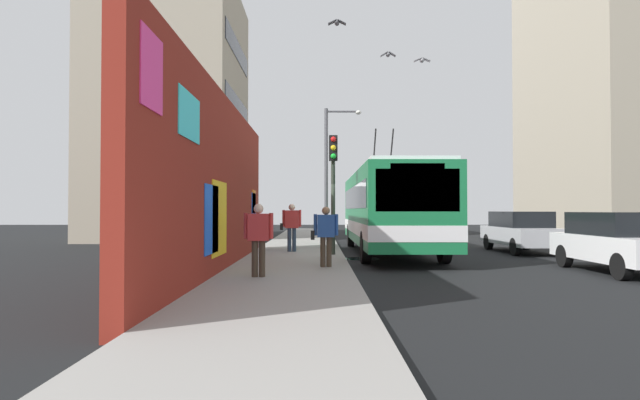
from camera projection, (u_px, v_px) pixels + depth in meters
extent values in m
plane|color=black|center=(343.00, 259.00, 17.17)|extent=(80.00, 80.00, 0.00)
cube|color=gray|center=(296.00, 256.00, 17.16)|extent=(48.00, 3.20, 0.15)
cube|color=maroon|center=(221.00, 185.00, 13.15)|extent=(13.89, 0.30, 4.56)
cube|color=#F2338C|center=(152.00, 71.00, 7.18)|extent=(0.94, 0.02, 1.10)
cube|color=blue|center=(212.00, 219.00, 11.20)|extent=(1.41, 0.02, 1.51)
cube|color=orange|center=(254.00, 202.00, 18.55)|extent=(0.99, 0.02, 0.84)
cube|color=yellow|center=(220.00, 218.00, 12.10)|extent=(1.73, 0.02, 1.76)
cube|color=blue|center=(254.00, 212.00, 18.50)|extent=(1.05, 0.02, 1.36)
cube|color=#33D8E5|center=(190.00, 116.00, 9.28)|extent=(1.49, 0.02, 0.85)
cube|color=#9E937F|center=(173.00, 114.00, 29.24)|extent=(9.12, 7.40, 14.30)
cube|color=black|center=(237.00, 162.00, 29.20)|extent=(7.75, 0.04, 1.10)
cube|color=black|center=(238.00, 106.00, 29.27)|extent=(7.75, 0.04, 1.10)
cube|color=black|center=(238.00, 51.00, 29.33)|extent=(7.75, 0.04, 1.10)
cube|color=#9E937F|center=(603.00, 70.00, 31.94)|extent=(12.79, 6.49, 20.89)
cube|color=#19723F|center=(388.00, 208.00, 19.25)|extent=(11.37, 2.64, 2.55)
cube|color=silver|center=(388.00, 173.00, 19.28)|extent=(10.91, 2.43, 0.12)
cube|color=white|center=(388.00, 227.00, 19.23)|extent=(11.39, 2.66, 0.44)
cube|color=black|center=(418.00, 190.00, 13.59)|extent=(0.04, 2.24, 1.15)
cube|color=black|center=(388.00, 198.00, 19.26)|extent=(10.46, 2.67, 0.81)
cube|color=orange|center=(417.00, 168.00, 13.62)|extent=(0.06, 1.45, 0.28)
cylinder|color=black|center=(391.00, 155.00, 21.00)|extent=(1.43, 0.06, 2.00)
cylinder|color=black|center=(374.00, 155.00, 21.00)|extent=(1.43, 0.06, 2.00)
cylinder|color=black|center=(444.00, 247.00, 15.59)|extent=(1.00, 0.28, 1.00)
cylinder|color=black|center=(366.00, 247.00, 15.58)|extent=(1.00, 0.28, 1.00)
cylinder|color=black|center=(404.00, 235.00, 22.87)|extent=(1.00, 0.28, 1.00)
cylinder|color=black|center=(350.00, 235.00, 22.86)|extent=(1.00, 0.28, 1.00)
cube|color=white|center=(620.00, 248.00, 13.24)|extent=(4.17, 1.79, 0.66)
cube|color=black|center=(618.00, 224.00, 13.33)|extent=(2.50, 1.61, 0.60)
cylinder|color=black|center=(622.00, 267.00, 11.85)|extent=(0.64, 0.22, 0.64)
cylinder|color=black|center=(620.00, 256.00, 14.61)|extent=(0.64, 0.22, 0.64)
cylinder|color=black|center=(564.00, 256.00, 14.60)|extent=(0.64, 0.22, 0.64)
cube|color=#B7B7BC|center=(521.00, 236.00, 19.73)|extent=(4.40, 1.76, 0.66)
cube|color=black|center=(520.00, 219.00, 19.83)|extent=(2.64, 1.58, 0.60)
cylinder|color=black|center=(559.00, 247.00, 18.27)|extent=(0.64, 0.22, 0.64)
cylinder|color=black|center=(516.00, 247.00, 18.26)|extent=(0.64, 0.22, 0.64)
cylinder|color=black|center=(526.00, 242.00, 21.18)|extent=(0.64, 0.22, 0.64)
cylinder|color=black|center=(488.00, 242.00, 21.17)|extent=(0.64, 0.22, 0.64)
cylinder|color=#3F3326|center=(329.00, 252.00, 13.34)|extent=(0.14, 0.14, 0.78)
cylinder|color=#3F3326|center=(323.00, 252.00, 13.34)|extent=(0.14, 0.14, 0.78)
cube|color=#264C99|center=(326.00, 226.00, 13.35)|extent=(0.22, 0.45, 0.58)
cylinder|color=#264C99|center=(337.00, 225.00, 13.35)|extent=(0.09, 0.09, 0.55)
cylinder|color=#264C99|center=(315.00, 225.00, 13.35)|extent=(0.09, 0.09, 0.55)
sphere|color=#936B4C|center=(326.00, 211.00, 13.36)|extent=(0.21, 0.21, 0.21)
cube|color=black|center=(313.00, 235.00, 13.35)|extent=(0.14, 0.10, 0.24)
cylinder|color=#3F3326|center=(262.00, 259.00, 11.34)|extent=(0.14, 0.14, 0.80)
cylinder|color=#3F3326|center=(255.00, 259.00, 11.34)|extent=(0.14, 0.14, 0.80)
cube|color=#BF3333|center=(259.00, 227.00, 11.36)|extent=(0.22, 0.47, 0.60)
cylinder|color=#BF3333|center=(271.00, 226.00, 11.36)|extent=(0.09, 0.09, 0.57)
cylinder|color=#BF3333|center=(246.00, 226.00, 11.36)|extent=(0.09, 0.09, 0.57)
sphere|color=beige|center=(259.00, 209.00, 11.36)|extent=(0.22, 0.22, 0.22)
cylinder|color=#2D3F59|center=(294.00, 240.00, 18.28)|extent=(0.14, 0.14, 0.84)
cylinder|color=#2D3F59|center=(289.00, 240.00, 18.28)|extent=(0.14, 0.14, 0.84)
cube|color=#BF3333|center=(292.00, 219.00, 18.30)|extent=(0.22, 0.49, 0.63)
cylinder|color=#BF3333|center=(300.00, 218.00, 18.30)|extent=(0.09, 0.09, 0.60)
cylinder|color=#BF3333|center=(284.00, 218.00, 18.30)|extent=(0.09, 0.09, 0.60)
sphere|color=beige|center=(292.00, 207.00, 18.31)|extent=(0.23, 0.23, 0.23)
cube|color=black|center=(282.00, 227.00, 18.29)|extent=(0.14, 0.10, 0.24)
cylinder|color=#2D382D|center=(333.00, 195.00, 17.09)|extent=(0.14, 0.14, 3.99)
cube|color=black|center=(333.00, 148.00, 16.91)|extent=(0.20, 0.28, 0.84)
sphere|color=red|center=(333.00, 139.00, 16.80)|extent=(0.18, 0.18, 0.18)
sphere|color=yellow|center=(333.00, 148.00, 16.80)|extent=(0.18, 0.18, 0.18)
sphere|color=green|center=(333.00, 156.00, 16.79)|extent=(0.18, 0.18, 0.18)
cylinder|color=#4C4C51|center=(326.00, 174.00, 25.56)|extent=(0.18, 0.18, 6.59)
cylinder|color=#4C4C51|center=(342.00, 111.00, 25.63)|extent=(0.10, 1.62, 0.10)
ellipsoid|color=silver|center=(358.00, 112.00, 25.63)|extent=(0.44, 0.28, 0.20)
ellipsoid|color=#47474C|center=(337.00, 23.00, 15.47)|extent=(0.32, 0.14, 0.12)
cube|color=#47474C|center=(342.00, 22.00, 15.47)|extent=(0.20, 0.26, 0.14)
cube|color=#47474C|center=(332.00, 22.00, 15.47)|extent=(0.20, 0.26, 0.14)
ellipsoid|color=gray|center=(422.00, 61.00, 17.00)|extent=(0.32, 0.14, 0.12)
cube|color=gray|center=(426.00, 60.00, 17.00)|extent=(0.20, 0.27, 0.12)
cube|color=gray|center=(418.00, 60.00, 17.00)|extent=(0.20, 0.27, 0.12)
ellipsoid|color=slate|center=(388.00, 55.00, 17.71)|extent=(0.32, 0.14, 0.12)
cube|color=slate|center=(392.00, 54.00, 17.71)|extent=(0.20, 0.25, 0.16)
cube|color=slate|center=(384.00, 54.00, 17.71)|extent=(0.20, 0.25, 0.16)
cylinder|color=black|center=(361.00, 259.00, 17.13)|extent=(1.20, 1.20, 0.00)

